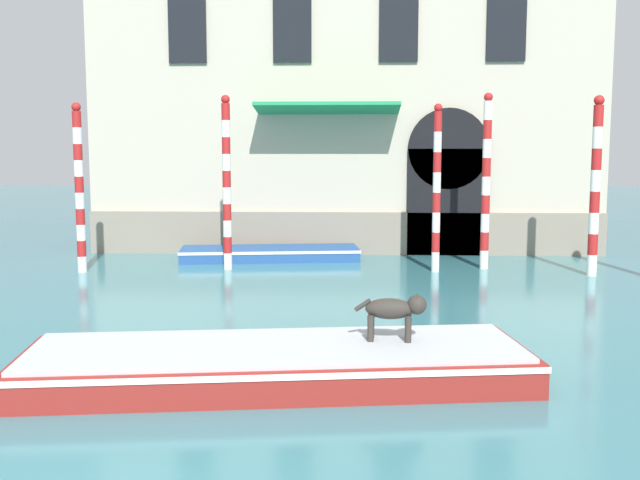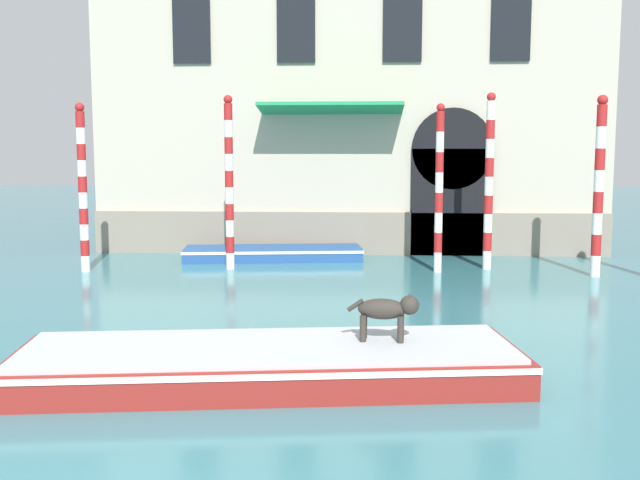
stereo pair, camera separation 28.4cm
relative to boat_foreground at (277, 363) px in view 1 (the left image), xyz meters
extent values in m
cube|color=#BCB29E|center=(0.76, 15.59, 7.42)|extent=(15.55, 6.00, 15.40)
cube|color=gray|center=(0.76, 12.54, 0.36)|extent=(15.55, 0.16, 1.28)
cube|color=black|center=(3.83, 12.53, 1.31)|extent=(2.40, 0.14, 3.18)
cylinder|color=black|center=(3.83, 12.53, 2.91)|extent=(2.40, 0.14, 2.40)
cube|color=black|center=(-3.91, 12.55, 6.40)|extent=(1.13, 0.10, 1.94)
cube|color=black|center=(-0.80, 12.55, 6.40)|extent=(1.13, 0.10, 1.94)
cube|color=black|center=(2.31, 12.55, 6.40)|extent=(1.13, 0.10, 1.94)
cube|color=black|center=(5.42, 12.55, 6.40)|extent=(1.13, 0.10, 1.94)
cube|color=#1E8C51|center=(0.26, 11.89, 4.07)|extent=(4.16, 1.40, 0.29)
cube|color=maroon|center=(0.00, 0.00, -0.05)|extent=(7.07, 3.02, 0.46)
cube|color=white|center=(0.00, 0.00, 0.12)|extent=(7.11, 3.05, 0.08)
cube|color=#B2B7BC|center=(0.00, 0.00, 0.21)|extent=(6.85, 2.82, 0.06)
cylinder|color=#332D28|center=(1.82, 0.44, 0.43)|extent=(0.09, 0.09, 0.37)
cylinder|color=#332D28|center=(1.80, 0.24, 0.43)|extent=(0.09, 0.09, 0.37)
cylinder|color=#332D28|center=(1.30, 0.47, 0.43)|extent=(0.09, 0.09, 0.37)
cylinder|color=#332D28|center=(1.28, 0.27, 0.43)|extent=(0.09, 0.09, 0.37)
ellipsoid|color=#332D28|center=(1.55, 0.36, 0.69)|extent=(0.70, 0.33, 0.29)
ellipsoid|color=#382D23|center=(1.45, 0.36, 0.77)|extent=(0.31, 0.22, 0.10)
sphere|color=#332D28|center=(1.92, 0.33, 0.76)|extent=(0.27, 0.27, 0.27)
cone|color=#382D23|center=(1.93, 0.41, 0.86)|extent=(0.08, 0.08, 0.11)
cone|color=#382D23|center=(1.92, 0.26, 0.86)|extent=(0.08, 0.08, 0.11)
cylinder|color=#332D28|center=(1.18, 0.38, 0.73)|extent=(0.25, 0.08, 0.20)
cube|color=#234C8C|center=(-1.38, 11.34, -0.10)|extent=(5.21, 2.13, 0.36)
cube|color=white|center=(-1.38, 11.34, 0.02)|extent=(5.25, 2.17, 0.08)
cube|color=#9EA3A8|center=(-1.38, 11.34, -0.11)|extent=(2.90, 1.47, 0.32)
cylinder|color=white|center=(7.04, 9.00, -0.01)|extent=(0.24, 0.24, 0.53)
cylinder|color=#B21E1E|center=(7.04, 9.00, 0.52)|extent=(0.24, 0.24, 0.53)
cylinder|color=white|center=(7.04, 9.00, 1.05)|extent=(0.24, 0.24, 0.53)
cylinder|color=#B21E1E|center=(7.04, 9.00, 1.58)|extent=(0.24, 0.24, 0.53)
cylinder|color=white|center=(7.04, 9.00, 2.12)|extent=(0.24, 0.24, 0.53)
cylinder|color=#B21E1E|center=(7.04, 9.00, 2.65)|extent=(0.24, 0.24, 0.53)
cylinder|color=white|center=(7.04, 9.00, 3.18)|extent=(0.24, 0.24, 0.53)
cylinder|color=#B21E1E|center=(7.04, 9.00, 3.71)|extent=(0.24, 0.24, 0.53)
sphere|color=#B21E1E|center=(7.04, 9.00, 4.08)|extent=(0.26, 0.26, 0.26)
cylinder|color=white|center=(4.52, 10.01, -0.03)|extent=(0.22, 0.22, 0.49)
cylinder|color=#B21E1E|center=(4.52, 10.01, 0.46)|extent=(0.22, 0.22, 0.49)
cylinder|color=white|center=(4.52, 10.01, 0.95)|extent=(0.22, 0.22, 0.49)
cylinder|color=#B21E1E|center=(4.52, 10.01, 1.44)|extent=(0.22, 0.22, 0.49)
cylinder|color=white|center=(4.52, 10.01, 1.93)|extent=(0.22, 0.22, 0.49)
cylinder|color=#B21E1E|center=(4.52, 10.01, 2.42)|extent=(0.22, 0.22, 0.49)
cylinder|color=white|center=(4.52, 10.01, 2.91)|extent=(0.22, 0.22, 0.49)
cylinder|color=#B21E1E|center=(4.52, 10.01, 3.40)|extent=(0.22, 0.22, 0.49)
cylinder|color=white|center=(4.52, 10.01, 3.89)|extent=(0.22, 0.22, 0.49)
sphere|color=#B21E1E|center=(4.52, 10.01, 4.24)|extent=(0.23, 0.23, 0.23)
cylinder|color=white|center=(-2.30, 9.58, -0.06)|extent=(0.22, 0.22, 0.44)
cylinder|color=#B21E1E|center=(-2.30, 9.58, 0.38)|extent=(0.22, 0.22, 0.44)
cylinder|color=white|center=(-2.30, 9.58, 0.81)|extent=(0.22, 0.22, 0.44)
cylinder|color=#B21E1E|center=(-2.30, 9.58, 1.25)|extent=(0.22, 0.22, 0.44)
cylinder|color=white|center=(-2.30, 9.58, 1.68)|extent=(0.22, 0.22, 0.44)
cylinder|color=#B21E1E|center=(-2.30, 9.58, 2.12)|extent=(0.22, 0.22, 0.44)
cylinder|color=white|center=(-2.30, 9.58, 2.55)|extent=(0.22, 0.22, 0.44)
cylinder|color=#B21E1E|center=(-2.30, 9.58, 2.99)|extent=(0.22, 0.22, 0.44)
cylinder|color=white|center=(-2.30, 9.58, 3.42)|extent=(0.22, 0.22, 0.44)
cylinder|color=#B21E1E|center=(-2.30, 9.58, 3.86)|extent=(0.22, 0.22, 0.44)
sphere|color=#B21E1E|center=(-2.30, 9.58, 4.17)|extent=(0.23, 0.23, 0.23)
cylinder|color=white|center=(-5.99, 8.95, -0.07)|extent=(0.22, 0.22, 0.41)
cylinder|color=#B21E1E|center=(-5.99, 8.95, 0.34)|extent=(0.22, 0.22, 0.41)
cylinder|color=white|center=(-5.99, 8.95, 0.76)|extent=(0.22, 0.22, 0.41)
cylinder|color=#B21E1E|center=(-5.99, 8.95, 1.17)|extent=(0.22, 0.22, 0.41)
cylinder|color=white|center=(-5.99, 8.95, 1.58)|extent=(0.22, 0.22, 0.41)
cylinder|color=#B21E1E|center=(-5.99, 8.95, 1.99)|extent=(0.22, 0.22, 0.41)
cylinder|color=white|center=(-5.99, 8.95, 2.41)|extent=(0.22, 0.22, 0.41)
cylinder|color=#B21E1E|center=(-5.99, 8.95, 2.82)|extent=(0.22, 0.22, 0.41)
cylinder|color=white|center=(-5.99, 8.95, 3.23)|extent=(0.22, 0.22, 0.41)
cylinder|color=#B21E1E|center=(-5.99, 8.95, 3.65)|extent=(0.22, 0.22, 0.41)
sphere|color=#B21E1E|center=(-5.99, 8.95, 3.95)|extent=(0.24, 0.24, 0.24)
cylinder|color=white|center=(3.17, 9.45, -0.02)|extent=(0.20, 0.20, 0.52)
cylinder|color=#B21E1E|center=(3.17, 9.45, 0.50)|extent=(0.20, 0.20, 0.52)
cylinder|color=white|center=(3.17, 9.45, 1.01)|extent=(0.20, 0.20, 0.52)
cylinder|color=#B21E1E|center=(3.17, 9.45, 1.53)|extent=(0.20, 0.20, 0.52)
cylinder|color=white|center=(3.17, 9.45, 2.05)|extent=(0.20, 0.20, 0.52)
cylinder|color=#B21E1E|center=(3.17, 9.45, 2.56)|extent=(0.20, 0.20, 0.52)
cylinder|color=white|center=(3.17, 9.45, 3.08)|extent=(0.20, 0.20, 0.52)
cylinder|color=#B21E1E|center=(3.17, 9.45, 3.59)|extent=(0.20, 0.20, 0.52)
sphere|color=#B21E1E|center=(3.17, 9.45, 3.94)|extent=(0.21, 0.21, 0.21)
camera|label=1|loc=(1.05, -9.90, 2.91)|focal=42.00mm
camera|label=2|loc=(1.33, -9.89, 2.91)|focal=42.00mm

